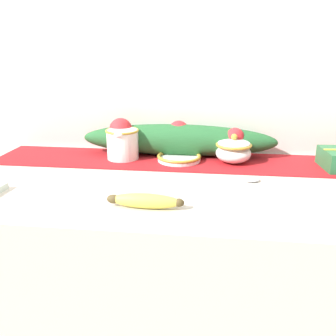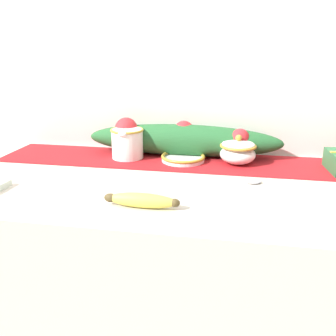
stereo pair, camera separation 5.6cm
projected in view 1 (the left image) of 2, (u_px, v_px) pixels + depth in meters
The scene contains 9 objects.
countertop at pixel (169, 313), 1.19m from camera, with size 1.31×0.63×0.90m, color beige.
back_wall at pixel (181, 66), 1.28m from camera, with size 2.11×0.04×2.40m, color silver.
table_runner at pixel (176, 161), 1.23m from camera, with size 1.21×0.23×0.00m, color #A8191E.
cream_pitcher at pixel (123, 143), 1.24m from camera, with size 0.11×0.13×0.10m.
sugar_bowl at pixel (234, 150), 1.20m from camera, with size 0.12×0.12×0.09m.
small_dish at pixel (179, 158), 1.23m from camera, with size 0.14×0.14×0.02m.
banana at pixel (145, 201), 0.87m from camera, with size 0.18×0.04×0.04m.
spoon at pixel (250, 180), 1.04m from camera, with size 0.16×0.08×0.01m.
poinsettia_garland at pixel (177, 139), 1.27m from camera, with size 0.67×0.12×0.13m.
Camera 1 is at (0.12, -0.98, 1.26)m, focal length 40.00 mm.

